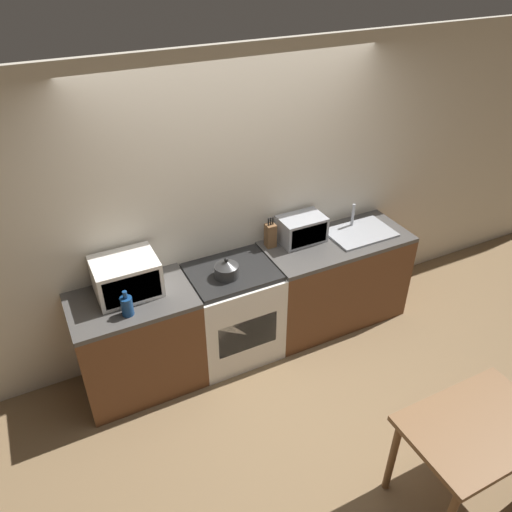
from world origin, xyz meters
TOP-DOWN VIEW (x-y plane):
  - ground_plane at (0.00, 0.00)m, footprint 16.00×16.00m
  - wall_back at (0.00, 1.13)m, footprint 10.00×0.06m
  - counter_left_run at (-1.06, 0.79)m, footprint 0.96×0.62m
  - counter_right_run at (0.85, 0.79)m, footprint 1.38×0.62m
  - stove_range at (-0.21, 0.79)m, footprint 0.74×0.62m
  - kettle at (-0.28, 0.73)m, footprint 0.20×0.20m
  - microwave at (-1.05, 0.88)m, footprint 0.48×0.38m
  - bottle at (-1.12, 0.62)m, footprint 0.09×0.09m
  - knife_block at (0.26, 0.98)m, footprint 0.09×0.09m
  - toaster_oven at (0.55, 0.94)m, footprint 0.41×0.27m
  - sink_basin at (1.11, 0.79)m, footprint 0.60×0.41m
  - dining_table at (0.58, -1.17)m, footprint 0.92×0.62m

SIDE VIEW (x-z plane):
  - ground_plane at x=0.00m, z-range 0.00..0.00m
  - stove_range at x=-0.21m, z-range 0.00..0.90m
  - counter_left_run at x=-1.06m, z-range 0.00..0.90m
  - counter_right_run at x=0.85m, z-range 0.00..0.90m
  - dining_table at x=0.58m, z-range 0.26..0.98m
  - sink_basin at x=1.11m, z-range 0.79..1.03m
  - kettle at x=-0.28m, z-range 0.88..1.06m
  - bottle at x=-1.12m, z-range 0.88..1.09m
  - knife_block at x=0.26m, z-range 0.87..1.16m
  - toaster_oven at x=0.55m, z-range 0.90..1.14m
  - microwave at x=-1.05m, z-range 0.90..1.19m
  - wall_back at x=0.00m, z-range 0.00..2.60m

